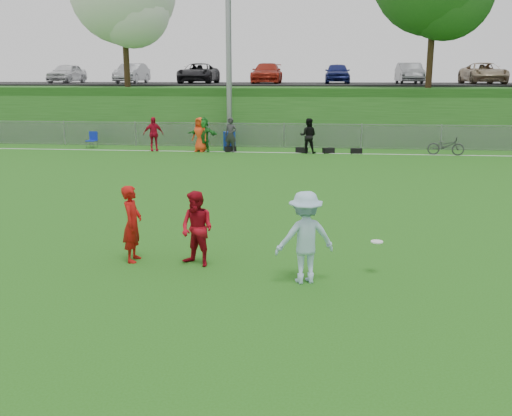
# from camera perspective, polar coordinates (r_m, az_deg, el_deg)

# --- Properties ---
(ground) EXTENTS (120.00, 120.00, 0.00)m
(ground) POSITION_cam_1_polar(r_m,az_deg,el_deg) (10.71, -3.94, -7.44)
(ground) COLOR #235B13
(ground) RESTS_ON ground
(sideline_far) EXTENTS (60.00, 0.10, 0.01)m
(sideline_far) POSITION_cam_1_polar(r_m,az_deg,el_deg) (28.16, 2.54, 5.55)
(sideline_far) COLOR white
(sideline_far) RESTS_ON ground
(fence) EXTENTS (58.00, 0.06, 1.30)m
(fence) POSITION_cam_1_polar(r_m,az_deg,el_deg) (30.07, 2.81, 7.27)
(fence) COLOR gray
(fence) RESTS_ON ground
(light_pole) EXTENTS (1.20, 0.40, 12.15)m
(light_pole) POSITION_cam_1_polar(r_m,az_deg,el_deg) (31.17, -2.78, 18.64)
(light_pole) COLOR gray
(light_pole) RESTS_ON ground
(berm) EXTENTS (120.00, 18.00, 3.00)m
(berm) POSITION_cam_1_polar(r_m,az_deg,el_deg) (40.96, 3.80, 10.05)
(berm) COLOR #1B4B15
(berm) RESTS_ON ground
(parking_lot) EXTENTS (120.00, 12.00, 0.10)m
(parking_lot) POSITION_cam_1_polar(r_m,az_deg,el_deg) (42.90, 3.95, 12.26)
(parking_lot) COLOR black
(parking_lot) RESTS_ON berm
(car_row) EXTENTS (32.04, 5.18, 1.44)m
(car_row) POSITION_cam_1_polar(r_m,az_deg,el_deg) (41.96, 2.27, 13.31)
(car_row) COLOR silver
(car_row) RESTS_ON parking_lot
(spectator_row) EXTENTS (8.71, 0.86, 1.69)m
(spectator_row) POSITION_cam_1_polar(r_m,az_deg,el_deg) (28.43, -3.66, 7.32)
(spectator_row) COLOR #B60C26
(spectator_row) RESTS_ON ground
(gear_bags) EXTENTS (6.79, 0.50, 0.26)m
(gear_bags) POSITION_cam_1_polar(r_m,az_deg,el_deg) (28.20, 4.81, 5.78)
(gear_bags) COLOR black
(gear_bags) RESTS_ON ground
(player_red_left) EXTENTS (0.40, 0.59, 1.59)m
(player_red_left) POSITION_cam_1_polar(r_m,az_deg,el_deg) (11.93, -12.27, -1.55)
(player_red_left) COLOR #A60F0B
(player_red_left) RESTS_ON ground
(player_red_center) EXTENTS (0.92, 0.85, 1.52)m
(player_red_center) POSITION_cam_1_polar(r_m,az_deg,el_deg) (11.45, -5.92, -2.09)
(player_red_center) COLOR #A10B19
(player_red_center) RESTS_ON ground
(player_blue) EXTENTS (1.26, 0.97, 1.72)m
(player_blue) POSITION_cam_1_polar(r_m,az_deg,el_deg) (10.49, 4.93, -2.94)
(player_blue) COLOR #A1C6DF
(player_blue) RESTS_ON ground
(frisbee) EXTENTS (0.24, 0.24, 0.02)m
(frisbee) POSITION_cam_1_polar(r_m,az_deg,el_deg) (11.19, 12.00, -3.32)
(frisbee) COLOR white
(frisbee) RESTS_ON ground
(recycling_bin) EXTENTS (0.63, 0.63, 0.93)m
(recycling_bin) POSITION_cam_1_polar(r_m,az_deg,el_deg) (29.17, -2.69, 6.73)
(recycling_bin) COLOR #0E2B97
(recycling_bin) RESTS_ON ground
(camp_chair) EXTENTS (0.53, 0.54, 0.85)m
(camp_chair) POSITION_cam_1_polar(r_m,az_deg,el_deg) (31.21, -16.10, 6.26)
(camp_chair) COLOR #0E23A1
(camp_chair) RESTS_ON ground
(bicycle) EXTENTS (1.75, 0.81, 0.89)m
(bicycle) POSITION_cam_1_polar(r_m,az_deg,el_deg) (28.75, 18.46, 5.92)
(bicycle) COLOR #2A2A2C
(bicycle) RESTS_ON ground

